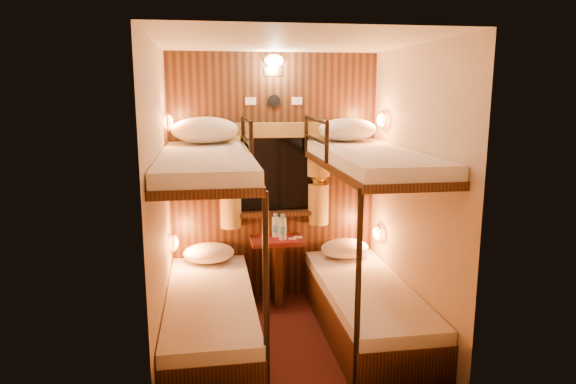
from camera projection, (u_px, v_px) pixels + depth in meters
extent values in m
plane|color=#34170E|center=(291.00, 343.00, 4.23)|extent=(2.10, 2.10, 0.00)
plane|color=silver|center=(292.00, 42.00, 3.76)|extent=(2.10, 2.10, 0.00)
plane|color=#C6B293|center=(274.00, 179.00, 5.01)|extent=(2.40, 0.00, 2.40)
plane|color=#C6B293|center=(321.00, 239.00, 2.98)|extent=(2.40, 0.00, 2.40)
plane|color=#C6B293|center=(160.00, 206.00, 3.84)|extent=(0.00, 2.40, 2.40)
plane|color=#C6B293|center=(413.00, 197.00, 4.15)|extent=(0.00, 2.40, 2.40)
cube|color=black|center=(274.00, 179.00, 5.00)|extent=(2.00, 0.03, 2.40)
cube|color=black|center=(211.00, 325.00, 4.16)|extent=(0.70, 1.90, 0.35)
cube|color=silver|center=(210.00, 299.00, 4.12)|extent=(0.68, 1.88, 0.10)
cube|color=black|center=(206.00, 170.00, 3.91)|extent=(0.70, 1.90, 0.06)
cube|color=silver|center=(206.00, 160.00, 3.90)|extent=(0.68, 1.88, 0.10)
cylinder|color=black|center=(266.00, 304.00, 3.24)|extent=(0.04, 0.04, 1.45)
cylinder|color=black|center=(243.00, 135.00, 4.78)|extent=(0.04, 0.04, 0.32)
cylinder|color=black|center=(251.00, 144.00, 3.96)|extent=(0.04, 0.04, 0.32)
cylinder|color=black|center=(246.00, 120.00, 4.34)|extent=(0.04, 0.85, 0.04)
cylinder|color=black|center=(247.00, 140.00, 4.37)|extent=(0.03, 0.85, 0.03)
cube|color=black|center=(365.00, 315.00, 4.36)|extent=(0.70, 1.90, 0.35)
cube|color=silver|center=(366.00, 290.00, 4.32)|extent=(0.68, 1.88, 0.10)
cube|color=black|center=(370.00, 166.00, 4.11)|extent=(0.70, 1.90, 0.06)
cube|color=silver|center=(370.00, 156.00, 4.10)|extent=(0.68, 1.88, 0.10)
cylinder|color=black|center=(358.00, 298.00, 3.33)|extent=(0.04, 0.04, 1.45)
cylinder|color=black|center=(306.00, 134.00, 4.87)|extent=(0.04, 0.04, 0.32)
cylinder|color=black|center=(327.00, 143.00, 4.05)|extent=(0.04, 0.04, 0.32)
cylinder|color=black|center=(316.00, 120.00, 4.43)|extent=(0.04, 0.85, 0.04)
cylinder|color=black|center=(316.00, 139.00, 4.46)|extent=(0.03, 0.85, 0.03)
cube|color=black|center=(274.00, 174.00, 4.97)|extent=(0.98, 0.02, 0.78)
cube|color=black|center=(274.00, 174.00, 4.96)|extent=(0.90, 0.01, 0.70)
cube|color=black|center=(275.00, 213.00, 5.00)|extent=(1.00, 0.12, 0.04)
cube|color=olive|center=(275.00, 130.00, 4.85)|extent=(1.10, 0.06, 0.14)
cylinder|color=olive|center=(230.00, 157.00, 4.82)|extent=(0.22, 0.22, 0.40)
cylinder|color=olive|center=(230.00, 181.00, 4.87)|extent=(0.11, 0.11, 0.12)
cylinder|color=olive|center=(231.00, 207.00, 4.92)|extent=(0.20, 0.20, 0.40)
torus|color=gold|center=(230.00, 181.00, 4.87)|extent=(0.14, 0.14, 0.02)
cylinder|color=olive|center=(319.00, 156.00, 4.95)|extent=(0.22, 0.22, 0.40)
cylinder|color=olive|center=(319.00, 179.00, 5.00)|extent=(0.11, 0.11, 0.12)
cylinder|color=olive|center=(318.00, 204.00, 5.05)|extent=(0.20, 0.20, 0.40)
torus|color=gold|center=(319.00, 179.00, 5.00)|extent=(0.14, 0.14, 0.02)
cylinder|color=black|center=(274.00, 101.00, 4.83)|extent=(0.12, 0.02, 0.12)
cube|color=silver|center=(251.00, 101.00, 4.80)|extent=(0.10, 0.01, 0.07)
cube|color=silver|center=(297.00, 101.00, 4.86)|extent=(0.10, 0.01, 0.07)
cube|color=gold|center=(274.00, 72.00, 4.78)|extent=(0.18, 0.01, 0.08)
ellipsoid|color=#FFCC8C|center=(274.00, 60.00, 4.74)|extent=(0.18, 0.09, 0.11)
ellipsoid|color=orange|center=(174.00, 243.00, 4.62)|extent=(0.08, 0.20, 0.13)
torus|color=gold|center=(174.00, 243.00, 4.62)|extent=(0.02, 0.17, 0.17)
ellipsoid|color=orange|center=(168.00, 122.00, 4.41)|extent=(0.08, 0.20, 0.13)
torus|color=gold|center=(168.00, 122.00, 4.41)|extent=(0.02, 0.17, 0.17)
ellipsoid|color=orange|center=(378.00, 234.00, 4.92)|extent=(0.08, 0.20, 0.13)
torus|color=gold|center=(378.00, 234.00, 4.92)|extent=(0.02, 0.17, 0.17)
ellipsoid|color=orange|center=(382.00, 120.00, 4.71)|extent=(0.08, 0.20, 0.13)
torus|color=gold|center=(382.00, 120.00, 4.71)|extent=(0.02, 0.17, 0.17)
cube|color=#4F1712|center=(277.00, 241.00, 4.93)|extent=(0.50, 0.34, 0.04)
cube|color=black|center=(277.00, 273.00, 4.99)|extent=(0.08, 0.30, 0.61)
cube|color=maroon|center=(277.00, 238.00, 4.92)|extent=(0.30, 0.34, 0.01)
cylinder|color=#99BFE5|center=(283.00, 229.00, 4.86)|extent=(0.07, 0.07, 0.22)
cylinder|color=#4688D2|center=(283.00, 230.00, 4.86)|extent=(0.07, 0.07, 0.08)
cylinder|color=#4688D2|center=(283.00, 216.00, 4.83)|extent=(0.04, 0.04, 0.03)
cylinder|color=#99BFE5|center=(275.00, 227.00, 4.96)|extent=(0.06, 0.06, 0.20)
cylinder|color=#4688D2|center=(275.00, 228.00, 4.96)|extent=(0.07, 0.07, 0.07)
cylinder|color=#4688D2|center=(275.00, 215.00, 4.93)|extent=(0.04, 0.04, 0.03)
cube|color=silver|center=(298.00, 237.00, 4.97)|extent=(0.08, 0.06, 0.01)
cube|color=silver|center=(292.00, 239.00, 4.91)|extent=(0.08, 0.07, 0.01)
ellipsoid|color=silver|center=(209.00, 253.00, 4.81)|extent=(0.48, 0.34, 0.19)
ellipsoid|color=silver|center=(345.00, 248.00, 4.96)|extent=(0.47, 0.33, 0.18)
ellipsoid|color=silver|center=(205.00, 130.00, 4.52)|extent=(0.59, 0.42, 0.23)
ellipsoid|color=silver|center=(347.00, 129.00, 4.74)|extent=(0.54, 0.39, 0.21)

